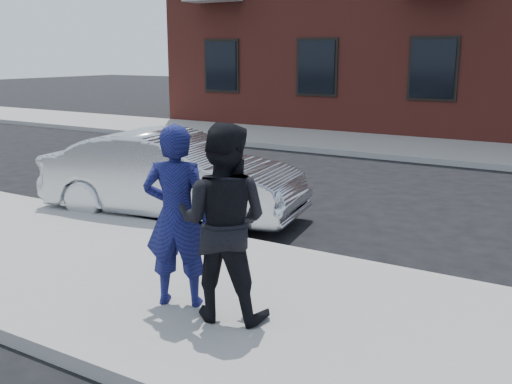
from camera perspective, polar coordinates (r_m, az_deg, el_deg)
The scene contains 8 objects.
ground at distance 7.70m, azimuth -12.53°, elevation -7.43°, with size 100.00×100.00×0.00m, color black.
near_sidewalk at distance 7.51m, azimuth -13.89°, elevation -7.43°, with size 50.00×3.50×0.15m, color gray.
near_curb at distance 8.78m, azimuth -5.52°, elevation -4.06°, with size 50.00×0.10×0.15m, color #999691.
far_sidewalk at distance 17.34m, azimuth 14.20°, elevation 4.15°, with size 50.00×3.50×0.15m, color gray.
far_curb at distance 15.65m, azimuth 12.19°, elevation 3.32°, with size 50.00×0.10×0.15m, color #999691.
silver_sedan at distance 9.84m, azimuth -7.92°, elevation 1.55°, with size 1.50×4.30×1.42m, color #B7BABF.
man_hoodie at distance 6.01m, azimuth -7.55°, elevation -2.30°, with size 0.80×0.68×1.85m.
man_peacoat at distance 5.66m, azimuth -3.16°, elevation -2.91°, with size 1.08×0.94×1.90m.
Camera 1 is at (5.09, -5.12, 2.66)m, focal length 42.00 mm.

